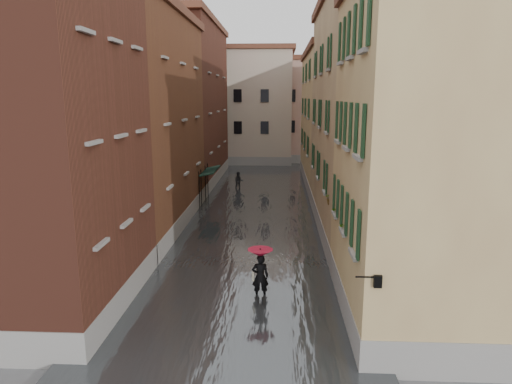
# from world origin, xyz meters

# --- Properties ---
(ground) EXTENTS (120.00, 120.00, 0.00)m
(ground) POSITION_xyz_m (0.00, 0.00, 0.00)
(ground) COLOR #515153
(ground) RESTS_ON ground
(floodwater) EXTENTS (10.00, 60.00, 0.20)m
(floodwater) POSITION_xyz_m (0.00, 13.00, 0.10)
(floodwater) COLOR #474B4E
(floodwater) RESTS_ON ground
(building_left_near) EXTENTS (6.00, 8.00, 13.00)m
(building_left_near) POSITION_xyz_m (-7.00, -2.00, 6.50)
(building_left_near) COLOR brown
(building_left_near) RESTS_ON ground
(building_left_mid) EXTENTS (6.00, 14.00, 12.50)m
(building_left_mid) POSITION_xyz_m (-7.00, 9.00, 6.25)
(building_left_mid) COLOR brown
(building_left_mid) RESTS_ON ground
(building_left_far) EXTENTS (6.00, 16.00, 14.00)m
(building_left_far) POSITION_xyz_m (-7.00, 24.00, 7.00)
(building_left_far) COLOR brown
(building_left_far) RESTS_ON ground
(building_right_near) EXTENTS (6.00, 8.00, 11.50)m
(building_right_near) POSITION_xyz_m (7.00, -2.00, 5.75)
(building_right_near) COLOR tan
(building_right_near) RESTS_ON ground
(building_right_mid) EXTENTS (6.00, 14.00, 13.00)m
(building_right_mid) POSITION_xyz_m (7.00, 9.00, 6.50)
(building_right_mid) COLOR tan
(building_right_mid) RESTS_ON ground
(building_right_far) EXTENTS (6.00, 16.00, 11.50)m
(building_right_far) POSITION_xyz_m (7.00, 24.00, 5.75)
(building_right_far) COLOR tan
(building_right_far) RESTS_ON ground
(building_end_cream) EXTENTS (12.00, 9.00, 13.00)m
(building_end_cream) POSITION_xyz_m (-3.00, 38.00, 6.50)
(building_end_cream) COLOR #B3A88E
(building_end_cream) RESTS_ON ground
(building_end_pink) EXTENTS (10.00, 9.00, 12.00)m
(building_end_pink) POSITION_xyz_m (6.00, 40.00, 6.00)
(building_end_pink) COLOR tan
(building_end_pink) RESTS_ON ground
(awning_near) EXTENTS (1.09, 2.74, 2.80)m
(awning_near) POSITION_xyz_m (-3.49, 14.65, 2.46)
(awning_near) COLOR black
(awning_near) RESTS_ON ground
(awning_far) EXTENTS (1.09, 3.16, 2.80)m
(awning_far) POSITION_xyz_m (-3.48, 15.68, 2.47)
(awning_far) COLOR black
(awning_far) RESTS_ON ground
(wall_lantern) EXTENTS (0.71, 0.22, 0.35)m
(wall_lantern) POSITION_xyz_m (4.33, -6.00, 3.01)
(wall_lantern) COLOR black
(wall_lantern) RESTS_ON ground
(window_planters) EXTENTS (0.59, 5.93, 0.84)m
(window_planters) POSITION_xyz_m (4.12, 0.68, 3.51)
(window_planters) COLOR brown
(window_planters) RESTS_ON ground
(pedestrian_main) EXTENTS (1.02, 1.02, 2.06)m
(pedestrian_main) POSITION_xyz_m (0.93, -0.85, 1.27)
(pedestrian_main) COLOR black
(pedestrian_main) RESTS_ON ground
(pedestrian_far) EXTENTS (0.85, 0.70, 1.58)m
(pedestrian_far) POSITION_xyz_m (-1.80, 20.51, 0.79)
(pedestrian_far) COLOR black
(pedestrian_far) RESTS_ON ground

